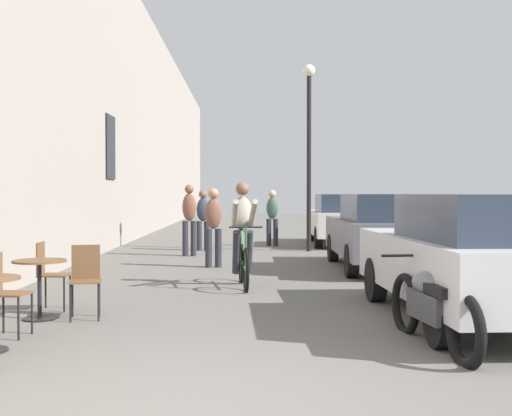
% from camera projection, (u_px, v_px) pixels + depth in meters
% --- Properties ---
extents(ground_plane, '(88.00, 88.00, 0.00)m').
position_uv_depth(ground_plane, '(185.00, 412.00, 4.60)').
color(ground_plane, '#5B5954').
extents(building_facade_left, '(0.54, 68.00, 8.23)m').
position_uv_depth(building_facade_left, '(107.00, 101.00, 18.44)').
color(building_facade_left, gray).
rests_on(building_facade_left, ground_plane).
extents(cafe_chair_near_toward_wall, '(0.42, 0.42, 0.89)m').
position_uv_depth(cafe_chair_near_toward_wall, '(4.00, 288.00, 7.01)').
color(cafe_chair_near_toward_wall, black).
rests_on(cafe_chair_near_toward_wall, ground_plane).
extents(cafe_table_mid, '(0.64, 0.64, 0.72)m').
position_uv_depth(cafe_table_mid, '(39.00, 276.00, 7.97)').
color(cafe_table_mid, black).
rests_on(cafe_table_mid, ground_plane).
extents(cafe_chair_mid_toward_street, '(0.44, 0.44, 0.89)m').
position_uv_depth(cafe_chair_mid_toward_street, '(85.00, 276.00, 8.05)').
color(cafe_chair_mid_toward_street, black).
rests_on(cafe_chair_mid_toward_street, ground_plane).
extents(cafe_chair_mid_toward_wall, '(0.39, 0.39, 0.89)m').
position_uv_depth(cafe_chair_mid_toward_wall, '(49.00, 271.00, 8.60)').
color(cafe_chair_mid_toward_wall, black).
rests_on(cafe_chair_mid_toward_wall, ground_plane).
extents(cyclist_on_bicycle, '(0.52, 1.76, 1.74)m').
position_uv_depth(cyclist_on_bicycle, '(243.00, 237.00, 10.84)').
color(cyclist_on_bicycle, black).
rests_on(cyclist_on_bicycle, ground_plane).
extents(pedestrian_near, '(0.37, 0.28, 1.63)m').
position_uv_depth(pedestrian_near, '(213.00, 223.00, 13.57)').
color(pedestrian_near, '#26262D').
rests_on(pedestrian_near, ground_plane).
extents(pedestrian_mid, '(0.34, 0.24, 1.74)m').
position_uv_depth(pedestrian_mid, '(189.00, 216.00, 16.02)').
color(pedestrian_mid, '#26262D').
rests_on(pedestrian_mid, ground_plane).
extents(pedestrian_far, '(0.38, 0.30, 1.61)m').
position_uv_depth(pedestrian_far, '(203.00, 217.00, 17.55)').
color(pedestrian_far, '#26262D').
rests_on(pedestrian_far, ground_plane).
extents(pedestrian_furthest, '(0.38, 0.29, 1.62)m').
position_uv_depth(pedestrian_furthest, '(272.00, 215.00, 19.01)').
color(pedestrian_furthest, '#26262D').
rests_on(pedestrian_furthest, ground_plane).
extents(street_lamp, '(0.32, 0.32, 4.90)m').
position_uv_depth(street_lamp, '(309.00, 133.00, 17.30)').
color(street_lamp, black).
rests_on(street_lamp, ground_plane).
extents(parked_car_nearest, '(1.91, 4.32, 1.52)m').
position_uv_depth(parked_car_nearest, '(473.00, 256.00, 7.80)').
color(parked_car_nearest, '#B7B7BC').
rests_on(parked_car_nearest, ground_plane).
extents(parked_car_second, '(1.85, 4.27, 1.51)m').
position_uv_depth(parked_car_second, '(382.00, 230.00, 13.18)').
color(parked_car_second, '#595960').
rests_on(parked_car_second, ground_plane).
extents(parked_car_third, '(1.87, 4.25, 1.50)m').
position_uv_depth(parked_car_third, '(342.00, 219.00, 19.50)').
color(parked_car_third, beige).
rests_on(parked_car_third, ground_plane).
extents(parked_motorcycle, '(0.62, 2.14, 0.92)m').
position_uv_depth(parked_motorcycle, '(433.00, 306.00, 6.55)').
color(parked_motorcycle, black).
rests_on(parked_motorcycle, ground_plane).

